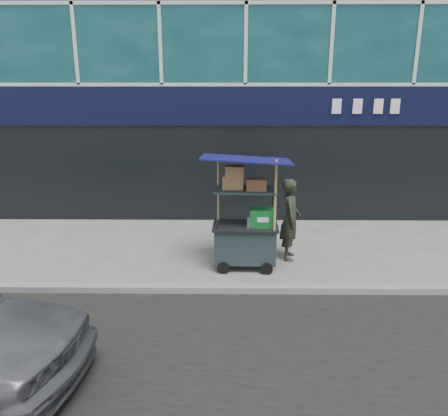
{
  "coord_description": "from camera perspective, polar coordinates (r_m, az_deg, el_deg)",
  "views": [
    {
      "loc": [
        -0.4,
        -6.96,
        3.43
      ],
      "look_at": [
        -0.48,
        1.2,
        1.09
      ],
      "focal_mm": 35.0,
      "sensor_mm": 36.0,
      "label": 1
    }
  ],
  "objects": [
    {
      "name": "vendor_cart",
      "position": [
        8.29,
        2.91,
        -2.75
      ],
      "size": [
        1.66,
        1.2,
        2.2
      ],
      "rotation": [
        0.0,
        0.0,
        -0.03
      ],
      "color": "black",
      "rests_on": "ground"
    },
    {
      "name": "vendor_man",
      "position": [
        8.78,
        8.63,
        -1.47
      ],
      "size": [
        0.47,
        0.65,
        1.65
      ],
      "primitive_type": "imported",
      "rotation": [
        0.0,
        0.0,
        1.44
      ],
      "color": "#26291E",
      "rests_on": "ground"
    },
    {
      "name": "curb",
      "position": [
        7.56,
        3.6,
        -10.52
      ],
      "size": [
        80.0,
        0.18,
        0.12
      ],
      "primitive_type": "cube",
      "color": "gray",
      "rests_on": "ground"
    },
    {
      "name": "ground",
      "position": [
        7.77,
        3.52,
        -10.25
      ],
      "size": [
        80.0,
        80.0,
        0.0
      ],
      "primitive_type": "plane",
      "color": "#5F5F5B",
      "rests_on": "ground"
    }
  ]
}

